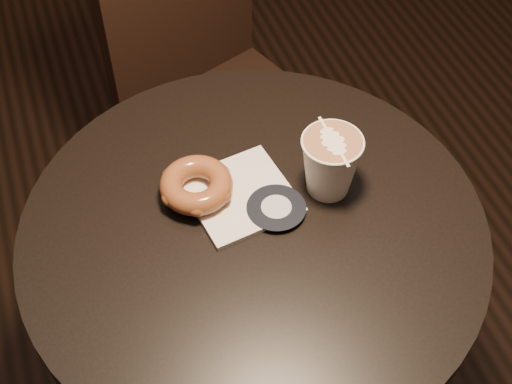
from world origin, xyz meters
The scene contains 5 objects.
cafe_table centered at (0.00, 0.00, 0.55)m, with size 0.70×0.70×0.75m.
chair centered at (0.10, 0.60, 0.55)m, with size 0.50×0.50×0.98m.
pastry_bag centered at (0.00, 0.06, 0.75)m, with size 0.15×0.15×0.01m, color white.
doughnut centered at (-0.06, 0.08, 0.78)m, with size 0.11×0.11×0.04m, color brown.
latte_cup centered at (0.13, 0.03, 0.80)m, with size 0.09×0.09×0.10m, color white, non-canonical shape.
Camera 1 is at (-0.21, -0.60, 1.59)m, focal length 50.00 mm.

